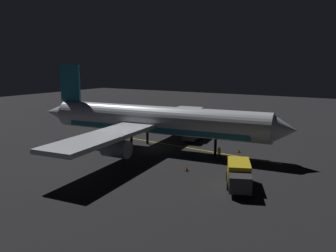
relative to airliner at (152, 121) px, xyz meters
The scene contains 8 objects.
ground_plane 4.15m from the airliner, 96.10° to the left, with size 180.00×180.00×0.20m, color black.
apron_guide_stripe 6.82m from the airliner, 123.14° to the left, with size 0.24×26.04×0.01m, color gold.
airliner is the anchor object (origin of this frame).
baggage_truck 17.94m from the airliner, 62.07° to the left, with size 6.14×4.11×2.39m.
catering_truck 9.31m from the airliner, 163.46° to the left, with size 6.82×3.10×2.38m.
ground_crew_worker 10.99m from the airliner, 85.62° to the left, with size 0.40×0.40×1.74m.
traffic_cone_near_left 12.62m from the airliner, 110.67° to the left, with size 0.50×0.50×0.55m.
traffic_cone_near_right 11.61m from the airliner, 54.39° to the left, with size 0.50×0.50×0.55m.
Camera 1 is at (38.63, 25.18, 11.81)m, focal length 36.04 mm.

